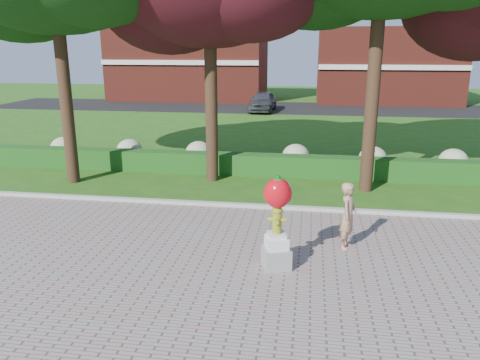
% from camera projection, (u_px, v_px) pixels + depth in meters
% --- Properties ---
extents(ground, '(100.00, 100.00, 0.00)m').
position_uv_depth(ground, '(242.00, 249.00, 11.45)').
color(ground, '#1F5715').
rests_on(ground, ground).
extents(walkway, '(40.00, 14.00, 0.04)m').
position_uv_depth(walkway, '(207.00, 349.00, 7.64)').
color(walkway, gray).
rests_on(walkway, ground).
extents(curb, '(40.00, 0.18, 0.15)m').
position_uv_depth(curb, '(256.00, 207.00, 14.29)').
color(curb, '#ADADA5').
rests_on(curb, ground).
extents(lawn_hedge, '(24.00, 0.70, 0.80)m').
position_uv_depth(lawn_hedge, '(269.00, 165.00, 18.00)').
color(lawn_hedge, '#164213').
rests_on(lawn_hedge, ground).
extents(hydrangea_row, '(20.10, 1.10, 0.99)m').
position_uv_depth(hydrangea_row, '(285.00, 156.00, 18.83)').
color(hydrangea_row, '#A6AA82').
rests_on(hydrangea_row, ground).
extents(street, '(50.00, 8.00, 0.02)m').
position_uv_depth(street, '(292.00, 108.00, 38.08)').
color(street, black).
rests_on(street, ground).
extents(building_left, '(14.00, 8.00, 7.00)m').
position_uv_depth(building_left, '(190.00, 61.00, 44.27)').
color(building_left, maroon).
rests_on(building_left, ground).
extents(building_right, '(12.00, 8.00, 6.40)m').
position_uv_depth(building_right, '(386.00, 65.00, 41.76)').
color(building_right, maroon).
rests_on(building_right, ground).
extents(hydrant_sculpture, '(0.73, 0.73, 2.12)m').
position_uv_depth(hydrant_sculpture, '(277.00, 220.00, 10.14)').
color(hydrant_sculpture, gray).
rests_on(hydrant_sculpture, walkway).
extents(woman, '(0.56, 0.69, 1.65)m').
position_uv_depth(woman, '(348.00, 216.00, 11.24)').
color(woman, tan).
rests_on(woman, walkway).
extents(parked_car, '(1.97, 4.55, 1.53)m').
position_uv_depth(parked_car, '(263.00, 101.00, 35.82)').
color(parked_car, '#393A40').
rests_on(parked_car, street).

